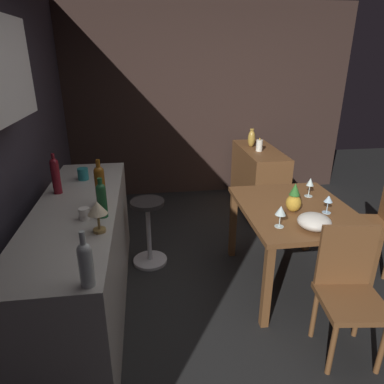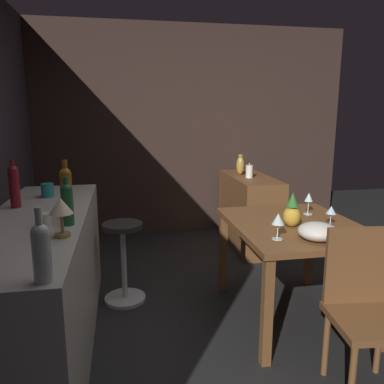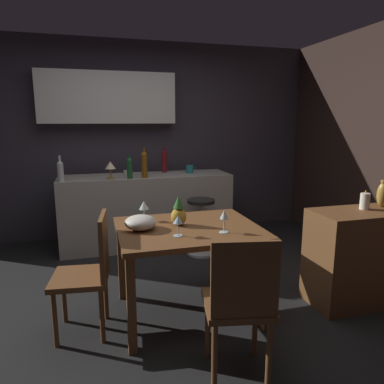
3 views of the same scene
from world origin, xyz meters
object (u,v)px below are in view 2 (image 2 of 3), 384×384
object	(u,v)px
wine_bottle_amber	(66,190)
cup_teal	(48,190)
sideboard_cabinet	(249,211)
wine_bottle_green	(67,202)
wine_bottle_clear	(41,250)
wine_glass_center	(331,211)
fruit_bowl	(317,232)
vase_brass	(240,165)
counter_lamp	(61,209)
pineapple_centerpiece	(292,212)
wine_glass_left	(309,198)
pillar_candle_tall	(249,171)
wine_glass_right	(278,220)
dining_table	(295,236)
chair_near_window	(365,305)
bar_stool	(124,260)
wine_bottle_ruby	(14,185)
cup_white	(45,220)

from	to	relation	value
wine_bottle_amber	cup_teal	world-z (taller)	wine_bottle_amber
sideboard_cabinet	cup_teal	xyz separation A→B (m)	(-1.09, 2.00, 0.54)
wine_bottle_green	wine_bottle_clear	bearing A→B (deg)	-179.66
wine_glass_center	wine_bottle_amber	distance (m)	1.78
fruit_bowl	cup_teal	size ratio (longest dim) A/B	1.91
cup_teal	wine_glass_center	bearing A→B (deg)	-107.66
cup_teal	vase_brass	bearing A→B (deg)	-57.44
sideboard_cabinet	wine_bottle_green	world-z (taller)	wine_bottle_green
wine_bottle_green	counter_lamp	xyz separation A→B (m)	(-0.22, 0.00, 0.02)
wine_bottle_amber	pineapple_centerpiece	bearing A→B (deg)	-87.98
wine_glass_left	pillar_candle_tall	xyz separation A→B (m)	(1.30, 0.05, 0.02)
wine_glass_right	fruit_bowl	distance (m)	0.26
dining_table	chair_near_window	xyz separation A→B (m)	(-0.77, -0.06, -0.16)
bar_stool	counter_lamp	world-z (taller)	counter_lamp
wine_glass_left	wine_bottle_green	xyz separation A→B (m)	(-0.51, 1.75, 0.17)
wine_glass_right	cup_teal	distance (m)	1.73
wine_bottle_ruby	cup_white	distance (m)	0.60
pineapple_centerpiece	cup_white	bearing A→B (deg)	98.99
pineapple_centerpiece	wine_bottle_amber	distance (m)	1.52
wine_bottle_green	cup_white	size ratio (longest dim) A/B	2.65
bar_stool	pillar_candle_tall	world-z (taller)	pillar_candle_tall
dining_table	wine_glass_left	xyz separation A→B (m)	(0.22, -0.21, 0.22)
wine_glass_center	counter_lamp	size ratio (longest dim) A/B	0.73
wine_glass_right	wine_glass_center	bearing A→B (deg)	-69.19
wine_bottle_clear	wine_bottle_green	bearing A→B (deg)	0.34
pineapple_centerpiece	wine_bottle_amber	bearing A→B (deg)	92.02
wine_bottle_green	pineapple_centerpiece	bearing A→B (deg)	-81.18
wine_glass_center	wine_bottle_green	distance (m)	1.76
chair_near_window	cup_white	bearing A→B (deg)	75.33
pillar_candle_tall	counter_lamp	bearing A→B (deg)	139.87
wine_glass_left	wine_bottle_amber	world-z (taller)	wine_bottle_amber
bar_stool	cup_white	world-z (taller)	cup_white
cup_teal	cup_white	xyz separation A→B (m)	(-0.82, -0.13, -0.01)
counter_lamp	pillar_candle_tall	size ratio (longest dim) A/B	1.25
dining_table	fruit_bowl	world-z (taller)	fruit_bowl
counter_lamp	vase_brass	size ratio (longest dim) A/B	0.88
wine_bottle_amber	cup_teal	size ratio (longest dim) A/B	2.77
wine_glass_right	counter_lamp	xyz separation A→B (m)	(-0.20, 1.27, 0.18)
bar_stool	cup_teal	world-z (taller)	cup_teal
chair_near_window	cup_teal	distance (m)	2.29
bar_stool	wine_bottle_ruby	xyz separation A→B (m)	(-0.29, 0.70, 0.70)
pillar_candle_tall	vase_brass	size ratio (longest dim) A/B	0.70
dining_table	pineapple_centerpiece	distance (m)	0.22
chair_near_window	wine_glass_left	size ratio (longest dim) A/B	5.21
counter_lamp	bar_stool	bearing A→B (deg)	-16.75
sideboard_cabinet	wine_glass_right	xyz separation A→B (m)	(-1.91, 0.48, 0.46)
dining_table	chair_near_window	distance (m)	0.78
cup_teal	vase_brass	world-z (taller)	vase_brass
bar_stool	vase_brass	bearing A→B (deg)	-47.83
wine_glass_right	fruit_bowl	size ratio (longest dim) A/B	0.69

